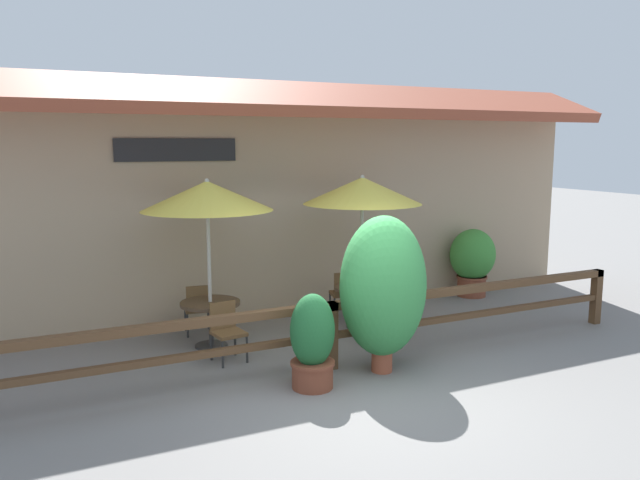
{
  "coord_description": "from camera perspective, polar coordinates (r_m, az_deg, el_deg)",
  "views": [
    {
      "loc": [
        -3.72,
        -6.39,
        3.12
      ],
      "look_at": [
        0.07,
        1.57,
        1.74
      ],
      "focal_mm": 35.0,
      "sensor_mm": 36.0,
      "label": 1
    }
  ],
  "objects": [
    {
      "name": "potted_plant_broad_leaf",
      "position": [
        13.09,
        13.77,
        -1.72
      ],
      "size": [
        0.96,
        0.86,
        1.39
      ],
      "color": "brown",
      "rests_on": "ground"
    },
    {
      "name": "patio_umbrella_middle",
      "position": [
        10.33,
        3.9,
        4.51
      ],
      "size": [
        1.97,
        1.97,
        2.59
      ],
      "color": "#B7B2A8",
      "rests_on": "ground"
    },
    {
      "name": "potted_plant_tall_tropical",
      "position": [
        8.04,
        -0.69,
        -9.34
      ],
      "size": [
        0.58,
        0.57,
        1.24
      ],
      "color": "brown",
      "rests_on": "ground"
    },
    {
      "name": "ground_plane",
      "position": [
        8.02,
        4.52,
        -13.99
      ],
      "size": [
        60.0,
        60.0,
        0.0
      ],
      "primitive_type": "plane",
      "color": "slate"
    },
    {
      "name": "chair_middle_streetside",
      "position": [
        10.09,
        6.07,
        -6.37
      ],
      "size": [
        0.44,
        0.44,
        0.84
      ],
      "rotation": [
        0.0,
        0.0,
        -0.04
      ],
      "color": "brown",
      "rests_on": "ground"
    },
    {
      "name": "dining_table_near",
      "position": [
        9.75,
        -9.99,
        -6.39
      ],
      "size": [
        0.91,
        0.91,
        0.71
      ],
      "color": "#4C3826",
      "rests_on": "ground"
    },
    {
      "name": "dining_table_middle",
      "position": [
        10.61,
        3.8,
        -5.02
      ],
      "size": [
        0.91,
        0.91,
        0.71
      ],
      "color": "#4C3826",
      "rests_on": "ground"
    },
    {
      "name": "patio_railing",
      "position": [
        8.66,
        1.08,
        -7.34
      ],
      "size": [
        10.4,
        0.14,
        0.95
      ],
      "color": "brown",
      "rests_on": "ground"
    },
    {
      "name": "chair_near_wallside",
      "position": [
        10.42,
        -11.08,
        -6.0
      ],
      "size": [
        0.48,
        0.48,
        0.84
      ],
      "rotation": [
        0.0,
        0.0,
        2.99
      ],
      "color": "brown",
      "rests_on": "ground"
    },
    {
      "name": "building_facade",
      "position": [
        11.17,
        -5.94,
        3.96
      ],
      "size": [
        14.28,
        1.49,
        4.23
      ],
      "color": "tan",
      "rests_on": "ground"
    },
    {
      "name": "chair_near_streetside",
      "position": [
        9.15,
        -8.53,
        -8.03
      ],
      "size": [
        0.48,
        0.48,
        0.84
      ],
      "rotation": [
        0.0,
        0.0,
        0.15
      ],
      "color": "brown",
      "rests_on": "ground"
    },
    {
      "name": "patio_umbrella_near",
      "position": [
        9.44,
        -10.27,
        3.98
      ],
      "size": [
        1.97,
        1.97,
        2.59
      ],
      "color": "#B7B2A8",
      "rests_on": "ground"
    },
    {
      "name": "chair_middle_wallside",
      "position": [
        11.23,
        2.15,
        -4.75
      ],
      "size": [
        0.51,
        0.51,
        0.84
      ],
      "rotation": [
        0.0,
        0.0,
        2.9
      ],
      "color": "brown",
      "rests_on": "ground"
    },
    {
      "name": "potted_plant_entrance_palm",
      "position": [
        8.48,
        5.78,
        -4.31
      ],
      "size": [
        1.2,
        1.08,
        2.16
      ],
      "color": "#9E4C33",
      "rests_on": "ground"
    }
  ]
}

